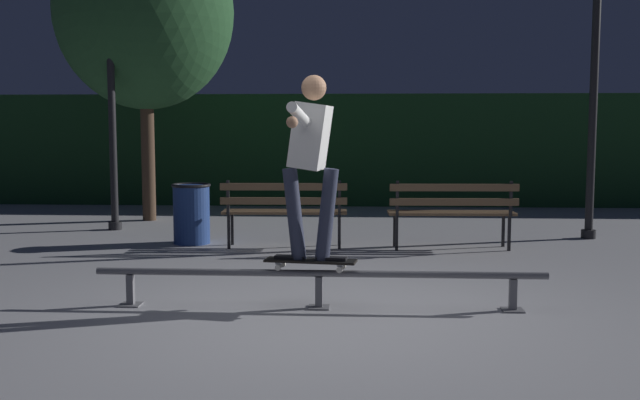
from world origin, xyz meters
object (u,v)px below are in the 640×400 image
(skateboard, at_px, (311,261))
(park_bench_left_center, at_px, (452,208))
(lamp_post_right, at_px, (595,58))
(skateboarder, at_px, (311,151))
(grind_rail, at_px, (319,279))
(park_bench_leftmost, at_px, (284,207))
(tree_far_left, at_px, (145,12))
(lamp_post_left, at_px, (111,64))
(trash_can, at_px, (191,213))

(skateboard, distance_m, park_bench_left_center, 3.46)
(park_bench_left_center, height_order, lamp_post_right, lamp_post_right)
(skateboarder, bearing_deg, grind_rail, 0.34)
(grind_rail, distance_m, park_bench_leftmost, 3.15)
(tree_far_left, relative_size, lamp_post_right, 1.28)
(lamp_post_right, bearing_deg, park_bench_left_center, -152.56)
(tree_far_left, distance_m, lamp_post_right, 6.96)
(park_bench_leftmost, distance_m, tree_far_left, 4.68)
(tree_far_left, bearing_deg, park_bench_leftmost, -46.30)
(skateboarder, relative_size, tree_far_left, 0.31)
(park_bench_leftmost, bearing_deg, skateboard, -79.84)
(lamp_post_left, bearing_deg, skateboard, -54.45)
(skateboard, relative_size, trash_can, 1.00)
(park_bench_leftmost, distance_m, park_bench_left_center, 2.13)
(skateboard, height_order, trash_can, trash_can)
(park_bench_left_center, relative_size, tree_far_left, 0.32)
(lamp_post_left, distance_m, lamp_post_right, 6.92)
(grind_rail, xyz_separation_m, park_bench_left_center, (1.51, 3.07, 0.28))
(skateboarder, height_order, park_bench_left_center, skateboarder)
(skateboarder, bearing_deg, skateboard, 172.10)
(lamp_post_right, xyz_separation_m, trash_can, (-5.43, -0.75, -2.07))
(park_bench_left_center, bearing_deg, skateboarder, -117.13)
(skateboarder, height_order, trash_can, skateboarder)
(skateboard, xyz_separation_m, skateboarder, (0.00, -0.00, 0.94))
(skateboard, relative_size, skateboarder, 0.51)
(skateboard, relative_size, lamp_post_right, 0.21)
(park_bench_leftmost, relative_size, lamp_post_right, 0.41)
(skateboard, bearing_deg, tree_far_left, 118.37)
(skateboard, height_order, lamp_post_left, lamp_post_left)
(skateboard, distance_m, lamp_post_right, 5.86)
(park_bench_leftmost, bearing_deg, trash_can, 166.60)
(grind_rail, relative_size, tree_far_left, 0.77)
(park_bench_left_center, bearing_deg, grind_rail, -116.12)
(park_bench_leftmost, distance_m, trash_can, 1.32)
(grind_rail, distance_m, lamp_post_left, 6.13)
(park_bench_leftmost, height_order, trash_can, park_bench_leftmost)
(skateboard, xyz_separation_m, tree_far_left, (-3.10, 5.74, 3.01))
(tree_far_left, height_order, lamp_post_left, tree_far_left)
(park_bench_leftmost, xyz_separation_m, lamp_post_right, (4.15, 1.05, 1.94))
(park_bench_left_center, bearing_deg, trash_can, 174.90)
(grind_rail, relative_size, skateboard, 4.82)
(park_bench_leftmost, height_order, lamp_post_right, lamp_post_right)
(park_bench_leftmost, relative_size, lamp_post_left, 0.41)
(grind_rail, xyz_separation_m, trash_can, (-1.90, 3.38, 0.16))
(grind_rail, relative_size, skateboarder, 2.47)
(trash_can, bearing_deg, skateboarder, -61.58)
(tree_far_left, bearing_deg, park_bench_left_center, -29.70)
(tree_far_left, bearing_deg, lamp_post_left, -99.65)
(skateboarder, relative_size, trash_can, 1.95)
(skateboard, xyz_separation_m, lamp_post_left, (-3.29, 4.61, 2.08))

